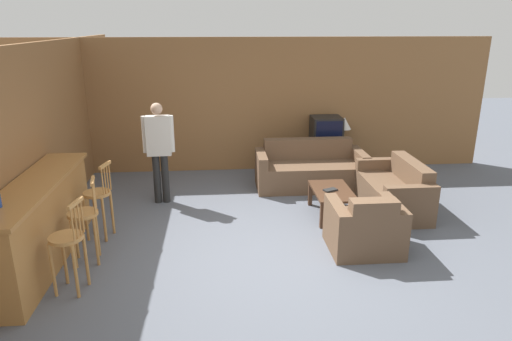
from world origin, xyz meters
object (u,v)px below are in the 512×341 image
at_px(loveseat_right, 395,191).
at_px(coffee_table, 332,194).
at_px(bar_chair_mid, 85,220).
at_px(tv, 326,130).
at_px(bar_chair_far, 99,199).
at_px(table_lamp, 344,124).
at_px(person_by_window, 159,147).
at_px(book_on_table, 330,190).
at_px(couch_far, 310,170).
at_px(armchair_near, 365,229).
at_px(bar_chair_near, 68,245).
at_px(tv_unit, 325,158).

bearing_deg(loveseat_right, coffee_table, -171.60).
xyz_separation_m(bar_chair_mid, tv, (3.75, 3.30, 0.29)).
relative_size(bar_chair_far, table_lamp, 2.09).
bearing_deg(bar_chair_far, person_by_window, 61.00).
distance_m(book_on_table, table_lamp, 2.37).
bearing_deg(couch_far, person_by_window, -167.96).
bearing_deg(armchair_near, tv, 86.03).
bearing_deg(bar_chair_far, book_on_table, 7.55).
xyz_separation_m(bar_chair_near, table_lamp, (4.11, 3.96, 0.40)).
bearing_deg(loveseat_right, tv, 108.57).
bearing_deg(person_by_window, coffee_table, -16.19).
xyz_separation_m(couch_far, book_on_table, (0.04, -1.36, 0.13)).
relative_size(bar_chair_mid, person_by_window, 0.65).
height_order(loveseat_right, book_on_table, loveseat_right).
height_order(bar_chair_near, tv, tv).
relative_size(loveseat_right, tv, 2.67).
xyz_separation_m(couch_far, armchair_near, (0.23, -2.49, 0.00)).
xyz_separation_m(bar_chair_near, couch_far, (3.28, 3.15, -0.26)).
bearing_deg(armchair_near, tv_unit, 86.03).
bearing_deg(couch_far, tv_unit, 60.43).
distance_m(bar_chair_near, bar_chair_mid, 0.66).
height_order(book_on_table, table_lamp, table_lamp).
bearing_deg(bar_chair_mid, table_lamp, 38.86).
distance_m(bar_chair_far, tv_unit, 4.58).
xyz_separation_m(tv, person_by_window, (-3.06, -1.37, 0.10)).
relative_size(bar_chair_mid, table_lamp, 2.09).
bearing_deg(tv, tv_unit, 90.00).
xyz_separation_m(loveseat_right, person_by_window, (-3.72, 0.62, 0.65)).
distance_m(couch_far, coffee_table, 1.33).
distance_m(coffee_table, tv, 2.23).
bearing_deg(bar_chair_mid, bar_chair_far, 90.01).
xyz_separation_m(bar_chair_far, person_by_window, (0.69, 1.25, 0.39)).
bearing_deg(book_on_table, coffee_table, 36.43).
bearing_deg(bar_chair_mid, couch_far, 37.18).
distance_m(book_on_table, person_by_window, 2.80).
height_order(armchair_near, person_by_window, person_by_window).
bearing_deg(person_by_window, couch_far, 12.04).
xyz_separation_m(armchair_near, tv_unit, (0.23, 3.31, -0.02)).
height_order(bar_chair_far, table_lamp, table_lamp).
bearing_deg(couch_far, loveseat_right, -46.05).
distance_m(bar_chair_mid, armchair_near, 3.53).
xyz_separation_m(loveseat_right, coffee_table, (-1.05, -0.15, 0.05)).
relative_size(tv, person_by_window, 0.34).
xyz_separation_m(armchair_near, book_on_table, (-0.19, 1.13, 0.12)).
bearing_deg(book_on_table, bar_chair_near, -151.76).
distance_m(bar_chair_mid, person_by_window, 2.09).
bearing_deg(tv, armchair_near, -93.97).
bearing_deg(tv_unit, bar_chair_mid, -138.57).
bearing_deg(bar_chair_mid, book_on_table, 18.76).
relative_size(couch_far, tv, 3.38).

